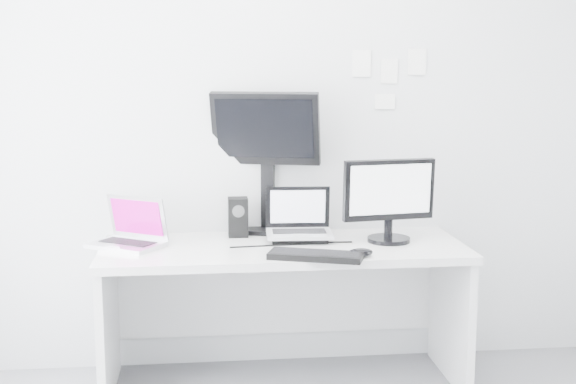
# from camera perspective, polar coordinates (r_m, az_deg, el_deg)

# --- Properties ---
(back_wall) EXTENTS (3.60, 0.00, 3.60)m
(back_wall) POSITION_cam_1_polar(r_m,az_deg,el_deg) (4.16, -0.84, 5.58)
(back_wall) COLOR silver
(back_wall) RESTS_ON ground
(desk) EXTENTS (1.80, 0.70, 0.73)m
(desk) POSITION_cam_1_polar(r_m,az_deg,el_deg) (4.01, -0.32, -8.95)
(desk) COLOR silver
(desk) RESTS_ON ground
(macbook) EXTENTS (0.42, 0.40, 0.25)m
(macbook) POSITION_cam_1_polar(r_m,az_deg,el_deg) (3.92, -11.72, -2.12)
(macbook) COLOR silver
(macbook) RESTS_ON desk
(speaker) EXTENTS (0.11, 0.11, 0.20)m
(speaker) POSITION_cam_1_polar(r_m,az_deg,el_deg) (4.10, -3.64, -1.83)
(speaker) COLOR black
(speaker) RESTS_ON desk
(dell_laptop) EXTENTS (0.34, 0.27, 0.27)m
(dell_laptop) POSITION_cam_1_polar(r_m,az_deg,el_deg) (3.97, 0.82, -1.63)
(dell_laptop) COLOR #ADAFB4
(dell_laptop) RESTS_ON desk
(rear_monitor) EXTENTS (0.60, 0.35, 0.77)m
(rear_monitor) POSITION_cam_1_polar(r_m,az_deg,el_deg) (4.14, -1.56, 2.28)
(rear_monitor) COLOR black
(rear_monitor) RESTS_ON desk
(samsung_monitor) EXTENTS (0.50, 0.28, 0.43)m
(samsung_monitor) POSITION_cam_1_polar(r_m,az_deg,el_deg) (3.97, 7.37, -0.53)
(samsung_monitor) COLOR black
(samsung_monitor) RESTS_ON desk
(keyboard) EXTENTS (0.46, 0.29, 0.03)m
(keyboard) POSITION_cam_1_polar(r_m,az_deg,el_deg) (3.64, 2.02, -4.63)
(keyboard) COLOR black
(keyboard) RESTS_ON desk
(mouse) EXTENTS (0.13, 0.09, 0.04)m
(mouse) POSITION_cam_1_polar(r_m,az_deg,el_deg) (3.69, 5.26, -4.39)
(mouse) COLOR black
(mouse) RESTS_ON desk
(wall_note_0) EXTENTS (0.10, 0.00, 0.14)m
(wall_note_0) POSITION_cam_1_polar(r_m,az_deg,el_deg) (4.22, 5.34, 9.25)
(wall_note_0) COLOR white
(wall_note_0) RESTS_ON back_wall
(wall_note_1) EXTENTS (0.09, 0.00, 0.13)m
(wall_note_1) POSITION_cam_1_polar(r_m,az_deg,el_deg) (4.25, 7.34, 8.68)
(wall_note_1) COLOR white
(wall_note_1) RESTS_ON back_wall
(wall_note_2) EXTENTS (0.10, 0.00, 0.14)m
(wall_note_2) POSITION_cam_1_polar(r_m,az_deg,el_deg) (4.29, 9.33, 9.31)
(wall_note_2) COLOR white
(wall_note_2) RESTS_ON back_wall
(wall_note_3) EXTENTS (0.11, 0.00, 0.08)m
(wall_note_3) POSITION_cam_1_polar(r_m,az_deg,el_deg) (4.25, 7.03, 6.53)
(wall_note_3) COLOR white
(wall_note_3) RESTS_ON back_wall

